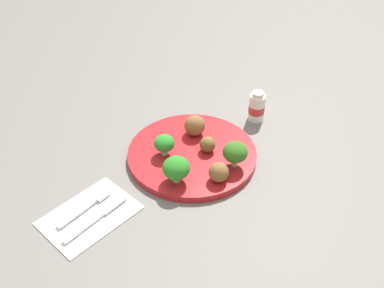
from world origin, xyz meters
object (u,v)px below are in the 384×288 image
at_px(meatball_back_right, 208,144).
at_px(napkin, 90,215).
at_px(fork, 87,206).
at_px(meatball_mid_left, 195,125).
at_px(knife, 98,216).
at_px(meatball_front_right, 219,172).
at_px(broccoli_floret_near_rim, 176,168).
at_px(broccoli_floret_center, 164,144).
at_px(yogurt_bottle, 257,107).
at_px(plate, 192,154).
at_px(broccoli_floret_back_right, 235,152).

relative_size(meatball_back_right, napkin, 0.20).
distance_m(meatball_back_right, fork, 0.28).
bearing_deg(meatball_mid_left, knife, -177.34).
height_order(meatball_mid_left, meatball_front_right, meatball_mid_left).
height_order(broccoli_floret_near_rim, napkin, broccoli_floret_near_rim).
relative_size(broccoli_floret_near_rim, fork, 0.46).
distance_m(meatball_back_right, napkin, 0.29).
xyz_separation_m(broccoli_floret_center, knife, (-0.20, -0.02, -0.04)).
distance_m(broccoli_floret_center, knife, 0.21).
height_order(broccoli_floret_near_rim, yogurt_bottle, yogurt_bottle).
bearing_deg(plate, napkin, 171.28).
bearing_deg(broccoli_floret_back_right, broccoli_floret_center, 115.34).
distance_m(broccoli_floret_back_right, knife, 0.30).
distance_m(meatball_mid_left, napkin, 0.31).
distance_m(plate, fork, 0.25).
distance_m(meatball_front_right, knife, 0.25).
bearing_deg(broccoli_floret_back_right, meatball_front_right, -179.62).
bearing_deg(yogurt_bottle, meatball_front_right, -164.16).
bearing_deg(broccoli_floret_center, napkin, -180.00).
bearing_deg(plate, broccoli_floret_back_right, -78.41).
xyz_separation_m(broccoli_floret_center, meatball_front_right, (0.01, -0.14, -0.01)).
xyz_separation_m(plate, meatball_back_right, (0.02, -0.02, 0.03)).
distance_m(broccoli_floret_center, napkin, 0.21).
bearing_deg(plate, meatball_back_right, -46.86).
relative_size(meatball_back_right, yogurt_bottle, 0.45).
height_order(broccoli_floret_near_rim, meatball_mid_left, broccoli_floret_near_rim).
height_order(broccoli_floret_center, knife, broccoli_floret_center).
xyz_separation_m(meatball_front_right, fork, (-0.21, 0.15, -0.03)).
xyz_separation_m(meatball_mid_left, knife, (-0.30, -0.01, -0.03)).
distance_m(broccoli_floret_back_right, meatball_front_right, 0.06).
bearing_deg(knife, fork, 85.64).
height_order(broccoli_floret_back_right, napkin, broccoli_floret_back_right).
distance_m(broccoli_floret_near_rim, fork, 0.19).
bearing_deg(meatball_front_right, napkin, 148.07).
bearing_deg(plate, broccoli_floret_near_rim, -158.92).
height_order(napkin, knife, knife).
relative_size(fork, yogurt_bottle, 1.57).
xyz_separation_m(napkin, yogurt_bottle, (0.46, -0.07, 0.03)).
distance_m(broccoli_floret_near_rim, meatball_mid_left, 0.16).
bearing_deg(fork, broccoli_floret_back_right, -30.16).
bearing_deg(meatball_back_right, meatball_front_right, -128.34).
distance_m(meatball_mid_left, meatball_back_right, 0.07).
height_order(broccoli_floret_back_right, broccoli_floret_near_rim, broccoli_floret_back_right).
relative_size(broccoli_floret_back_right, meatball_mid_left, 1.21).
xyz_separation_m(meatball_mid_left, napkin, (-0.31, 0.00, -0.04)).
height_order(broccoli_floret_back_right, yogurt_bottle, yogurt_bottle).
height_order(broccoli_floret_back_right, meatball_back_right, broccoli_floret_back_right).
distance_m(fork, yogurt_bottle, 0.46).
bearing_deg(broccoli_floret_center, broccoli_floret_near_rim, -121.82).
height_order(broccoli_floret_near_rim, meatball_back_right, broccoli_floret_near_rim).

